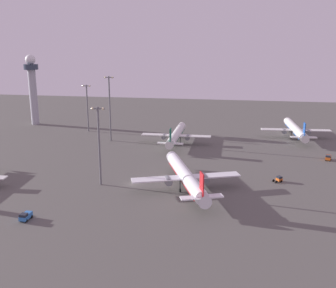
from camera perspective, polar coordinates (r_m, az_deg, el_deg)
The scene contains 11 objects.
ground_plane at distance 138.35m, azimuth -5.03°, elevation -5.66°, with size 416.00×416.00×0.00m, color #56544F.
control_tower at distance 244.50m, azimuth -18.75°, elevation 8.00°, with size 8.00×8.00×40.02m.
airplane_taxiway_distant at distance 131.56m, azimuth 2.58°, elevation -4.62°, with size 35.15×44.60×11.89m.
airplane_far_stand at distance 190.25m, azimuth 1.17°, elevation 1.30°, with size 32.94×42.41×10.91m.
airplane_near_gate at distance 211.26m, azimuth 17.71°, elevation 1.98°, with size 34.32×44.07×11.30m.
pushback_tug at distance 144.51m, azimuth 15.51°, elevation -4.82°, with size 3.56×3.16×2.05m.
maintenance_van at distance 117.49m, azimuth -19.62°, elevation -9.65°, with size 2.09×4.18×2.25m.
baggage_tractor at distance 176.77m, azimuth 21.86°, elevation -1.78°, with size 3.10×4.53×2.25m.
apron_light_central at distance 194.81m, azimuth -8.30°, elevation 5.51°, with size 4.80×0.90×31.40m.
apron_light_east at distance 218.80m, azimuth -11.42°, elevation 5.49°, with size 4.80×0.90×25.05m.
apron_light_west at distance 134.54m, azimuth -9.79°, elevation 0.39°, with size 4.80×0.90×26.78m.
Camera 1 is at (33.63, -125.49, 47.57)m, focal length 42.81 mm.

